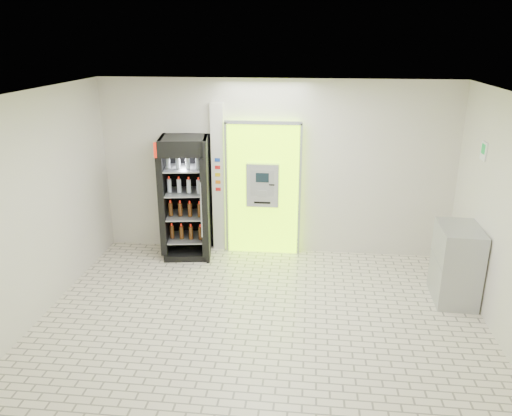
# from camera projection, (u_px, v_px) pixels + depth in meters

# --- Properties ---
(ground) EXTENTS (6.00, 6.00, 0.00)m
(ground) POSITION_uv_depth(u_px,v_px,m) (260.00, 325.00, 6.64)
(ground) COLOR beige
(ground) RESTS_ON ground
(room_shell) EXTENTS (6.00, 6.00, 6.00)m
(room_shell) POSITION_uv_depth(u_px,v_px,m) (261.00, 193.00, 6.03)
(room_shell) COLOR beige
(room_shell) RESTS_ON ground
(atm_assembly) EXTENTS (1.30, 0.24, 2.33)m
(atm_assembly) POSITION_uv_depth(u_px,v_px,m) (263.00, 188.00, 8.54)
(atm_assembly) COLOR #A1FB03
(atm_assembly) RESTS_ON ground
(pillar) EXTENTS (0.22, 0.11, 2.60)m
(pillar) POSITION_uv_depth(u_px,v_px,m) (218.00, 179.00, 8.61)
(pillar) COLOR silver
(pillar) RESTS_ON ground
(beverage_cooler) EXTENTS (0.88, 0.82, 2.08)m
(beverage_cooler) POSITION_uv_depth(u_px,v_px,m) (186.00, 200.00, 8.48)
(beverage_cooler) COLOR black
(beverage_cooler) RESTS_ON ground
(steel_cabinet) EXTENTS (0.59, 0.86, 1.12)m
(steel_cabinet) POSITION_uv_depth(u_px,v_px,m) (456.00, 264.00, 7.12)
(steel_cabinet) COLOR #9FA1A6
(steel_cabinet) RESTS_ON ground
(exit_sign) EXTENTS (0.02, 0.22, 0.26)m
(exit_sign) POSITION_uv_depth(u_px,v_px,m) (484.00, 151.00, 6.95)
(exit_sign) COLOR white
(exit_sign) RESTS_ON room_shell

